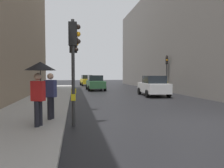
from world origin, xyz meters
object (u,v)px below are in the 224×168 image
car_green_estate (95,83)px  pedestrian_with_umbrella (40,76)px  traffic_light_mid_street (167,67)px  car_yellow_taxi (87,80)px  car_white_compact (153,86)px  traffic_light_near_right (74,58)px  traffic_light_near_left (74,53)px  pedestrian_with_grey_backpack (50,93)px

car_green_estate → pedestrian_with_umbrella: pedestrian_with_umbrella is taller
traffic_light_mid_street → car_yellow_taxi: bearing=117.0°
car_white_compact → car_yellow_taxi: bearing=104.9°
traffic_light_near_right → car_yellow_taxi: (2.06, 24.19, -1.80)m
traffic_light_near_left → pedestrian_with_grey_backpack: size_ratio=2.18×
pedestrian_with_umbrella → pedestrian_with_grey_backpack: (0.17, 1.13, -0.68)m
car_green_estate → pedestrian_with_grey_backpack: size_ratio=2.41×
traffic_light_near_left → traffic_light_mid_street: traffic_light_mid_street is taller
traffic_light_mid_street → pedestrian_with_umbrella: 16.78m
traffic_light_near_right → car_green_estate: 14.11m
pedestrian_with_umbrella → car_yellow_taxi: bearing=83.5°
traffic_light_mid_street → car_white_compact: 4.52m
car_yellow_taxi → car_white_compact: bearing=-75.1°
traffic_light_near_left → pedestrian_with_umbrella: bearing=-154.0°
traffic_light_near_right → pedestrian_with_umbrella: traffic_light_near_right is taller
pedestrian_with_umbrella → pedestrian_with_grey_backpack: size_ratio=1.21×
traffic_light_mid_street → car_white_compact: traffic_light_mid_street is taller
car_green_estate → pedestrian_with_grey_backpack: bearing=-101.9°
pedestrian_with_grey_backpack → traffic_light_mid_street: bearing=48.8°
car_yellow_taxi → car_green_estate: bearing=-87.9°
traffic_light_mid_street → car_green_estate: size_ratio=0.91×
car_white_compact → pedestrian_with_grey_backpack: pedestrian_with_grey_backpack is taller
car_yellow_taxi → pedestrian_with_grey_backpack: (-2.98, -26.41, 0.29)m
pedestrian_with_grey_backpack → car_white_compact: bearing=48.6°
traffic_light_near_right → car_yellow_taxi: bearing=85.1°
car_yellow_taxi → car_green_estate: size_ratio=1.02×
traffic_light_near_right → pedestrian_with_umbrella: 3.62m
car_yellow_taxi → car_green_estate: (0.39, -10.41, 0.00)m
traffic_light_near_right → car_white_compact: 9.57m
traffic_light_near_left → pedestrian_with_umbrella: (-1.10, -0.54, -0.82)m
traffic_light_near_right → pedestrian_with_grey_backpack: traffic_light_near_right is taller
traffic_light_near_left → pedestrian_with_grey_backpack: (-0.93, 0.59, -1.50)m
car_white_compact → pedestrian_with_grey_backpack: (-7.70, -8.73, 0.29)m
car_yellow_taxi → pedestrian_with_umbrella: size_ratio=2.02×
traffic_light_near_right → pedestrian_with_umbrella: (-1.10, -3.35, -0.84)m
traffic_light_near_left → car_white_compact: bearing=54.0°
car_yellow_taxi → pedestrian_with_umbrella: bearing=-96.5°
traffic_light_mid_street → traffic_light_near_right: bearing=-134.4°
car_green_estate → pedestrian_with_umbrella: bearing=-101.7°
traffic_light_mid_street → pedestrian_with_grey_backpack: 15.86m
traffic_light_mid_street → pedestrian_with_umbrella: traffic_light_mid_street is taller
car_white_compact → pedestrian_with_umbrella: 12.66m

